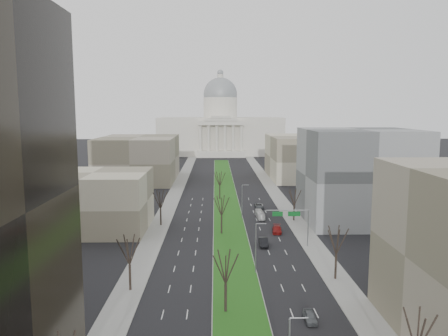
{
  "coord_description": "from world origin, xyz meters",
  "views": [
    {
      "loc": [
        -3.42,
        -19.5,
        28.96
      ],
      "look_at": [
        -0.75,
        113.12,
        11.26
      ],
      "focal_mm": 35.0,
      "sensor_mm": 36.0,
      "label": 1
    }
  ],
  "objects": [
    {
      "name": "ground",
      "position": [
        0.0,
        120.0,
        0.0
      ],
      "size": [
        600.0,
        600.0,
        0.0
      ],
      "primitive_type": "plane",
      "color": "black",
      "rests_on": "ground"
    },
    {
      "name": "median",
      "position": [
        0.0,
        118.99,
        0.1
      ],
      "size": [
        8.0,
        222.03,
        0.2
      ],
      "color": "#999993",
      "rests_on": "ground"
    },
    {
      "name": "sidewalk_left",
      "position": [
        -17.5,
        95.0,
        0.07
      ],
      "size": [
        5.0,
        330.0,
        0.15
      ],
      "primitive_type": "cube",
      "color": "gray",
      "rests_on": "ground"
    },
    {
      "name": "sidewalk_right",
      "position": [
        17.5,
        95.0,
        0.07
      ],
      "size": [
        5.0,
        330.0,
        0.15
      ],
      "primitive_type": "cube",
      "color": "gray",
      "rests_on": "ground"
    },
    {
      "name": "capitol",
      "position": [
        0.0,
        269.59,
        16.31
      ],
      "size": [
        80.0,
        46.0,
        55.0
      ],
      "color": "beige",
      "rests_on": "ground"
    },
    {
      "name": "building_beige_left",
      "position": [
        -33.0,
        85.0,
        7.0
      ],
      "size": [
        26.0,
        22.0,
        14.0
      ],
      "primitive_type": "cube",
      "color": "gray",
      "rests_on": "ground"
    },
    {
      "name": "building_grey_right",
      "position": [
        34.0,
        92.0,
        12.0
      ],
      "size": [
        28.0,
        26.0,
        24.0
      ],
      "primitive_type": "cube",
      "color": "#5D6062",
      "rests_on": "ground"
    },
    {
      "name": "building_far_left",
      "position": [
        -35.0,
        160.0,
        9.0
      ],
      "size": [
        30.0,
        40.0,
        18.0
      ],
      "primitive_type": "cube",
      "color": "gray",
      "rests_on": "ground"
    },
    {
      "name": "building_far_right",
      "position": [
        35.0,
        165.0,
        9.0
      ],
      "size": [
        30.0,
        40.0,
        18.0
      ],
      "primitive_type": "cube",
      "color": "gray",
      "rests_on": "ground"
    },
    {
      "name": "tree_left_mid",
      "position": [
        -17.2,
        48.0,
        7.0
      ],
      "size": [
        5.4,
        5.4,
        9.72
      ],
      "color": "black",
      "rests_on": "ground"
    },
    {
      "name": "tree_left_far",
      "position": [
        -17.2,
        88.0,
        6.84
      ],
      "size": [
        5.28,
        5.28,
        9.5
      ],
      "color": "black",
      "rests_on": "ground"
    },
    {
      "name": "tree_right_near",
      "position": [
        17.2,
        22.0,
        6.69
      ],
      "size": [
        5.16,
        5.16,
        9.29
      ],
      "color": "black",
      "rests_on": "ground"
    },
    {
      "name": "tree_right_mid",
      "position": [
        17.2,
        52.0,
        7.16
      ],
      "size": [
        5.52,
        5.52,
        9.94
      ],
      "color": "black",
      "rests_on": "ground"
    },
    {
      "name": "tree_right_far",
      "position": [
        17.2,
        92.0,
        6.53
      ],
      "size": [
        5.04,
        5.04,
        9.07
      ],
      "color": "black",
      "rests_on": "ground"
    },
    {
      "name": "tree_median_a",
      "position": [
        -2.0,
        40.0,
        7.0
      ],
      "size": [
        5.4,
        5.4,
        9.72
      ],
      "color": "black",
      "rests_on": "ground"
    },
    {
      "name": "tree_median_b",
      "position": [
        -2.0,
        80.0,
        7.0
      ],
      "size": [
        5.4,
        5.4,
        9.72
      ],
      "color": "black",
      "rests_on": "ground"
    },
    {
      "name": "tree_median_c",
      "position": [
        -2.0,
        120.0,
        7.0
      ],
      "size": [
        5.4,
        5.4,
        9.72
      ],
      "color": "black",
      "rests_on": "ground"
    },
    {
      "name": "streetlamp_median_b",
      "position": [
        3.76,
        55.0,
        4.81
      ],
      "size": [
        1.9,
        0.2,
        9.16
      ],
      "color": "gray",
      "rests_on": "ground"
    },
    {
      "name": "streetlamp_median_c",
      "position": [
        3.76,
        95.0,
        4.81
      ],
      "size": [
        1.9,
        0.2,
        9.16
      ],
      "color": "gray",
      "rests_on": "ground"
    },
    {
      "name": "mast_arm_signs",
      "position": [
        13.49,
        70.03,
        6.11
      ],
      "size": [
        9.12,
        0.24,
        8.09
      ],
      "color": "gray",
      "rests_on": "ground"
    },
    {
      "name": "car_grey_near",
      "position": [
        9.57,
        37.13,
        0.67
      ],
      "size": [
        1.63,
        3.96,
        1.34
      ],
      "primitive_type": "imported",
      "rotation": [
        0.0,
        0.0,
        -0.01
      ],
      "color": "#565B5F",
      "rests_on": "ground"
    },
    {
      "name": "car_black",
      "position": [
        6.86,
        70.91,
        0.85
      ],
      "size": [
        1.9,
        5.18,
        1.69
      ],
      "primitive_type": "imported",
      "rotation": [
        0.0,
        0.0,
        -0.02
      ],
      "color": "black",
      "rests_on": "ground"
    },
    {
      "name": "car_red",
      "position": [
        11.2,
        80.95,
        0.77
      ],
      "size": [
        2.74,
        5.49,
        1.53
      ],
      "primitive_type": "imported",
      "rotation": [
        0.0,
        0.0,
        -0.11
      ],
      "color": "maroon",
      "rests_on": "ground"
    },
    {
      "name": "car_grey_far",
      "position": [
        9.53,
        107.14,
        0.68
      ],
      "size": [
        2.45,
        4.97,
        1.36
      ],
      "primitive_type": "imported",
      "rotation": [
        0.0,
        0.0,
        0.04
      ],
      "color": "#4A4E51",
      "rests_on": "ground"
    },
    {
      "name": "box_van",
      "position": [
        8.6,
        95.06,
        1.0
      ],
      "size": [
        2.03,
        7.25,
        2.0
      ],
      "primitive_type": "imported",
      "rotation": [
        0.0,
        0.0,
        0.05
      ],
      "color": "white",
      "rests_on": "ground"
    }
  ]
}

